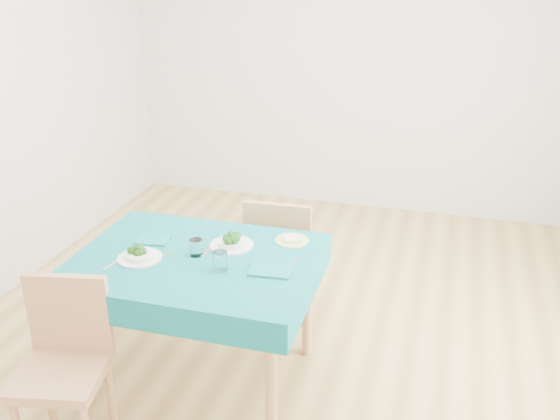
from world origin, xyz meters
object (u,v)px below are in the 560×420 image
(table, at_px, (199,319))
(chair_far, at_px, (284,241))
(bowl_near, at_px, (139,253))
(side_plate, at_px, (292,241))
(chair_near, at_px, (58,361))
(bowl_far, at_px, (232,240))

(table, bearing_deg, chair_far, 71.97)
(bowl_near, height_order, side_plate, bowl_near)
(table, height_order, bowl_near, bowl_near)
(chair_near, bearing_deg, chair_far, 54.21)
(side_plate, bearing_deg, chair_near, -130.24)
(table, height_order, chair_far, chair_far)
(bowl_near, bearing_deg, chair_near, -103.33)
(chair_far, distance_m, side_plate, 0.56)
(table, bearing_deg, chair_near, -121.31)
(bowl_far, bearing_deg, side_plate, 26.26)
(bowl_near, height_order, bowl_far, bowl_far)
(table, xyz_separation_m, side_plate, (0.44, 0.33, 0.38))
(chair_near, height_order, chair_far, chair_far)
(chair_far, xyz_separation_m, bowl_near, (-0.53, -0.89, 0.28))
(chair_far, relative_size, side_plate, 5.52)
(chair_far, bearing_deg, chair_near, 63.22)
(bowl_near, bearing_deg, side_plate, 30.50)
(table, distance_m, side_plate, 0.67)
(table, distance_m, bowl_near, 0.50)
(chair_far, relative_size, bowl_far, 4.38)
(chair_near, xyz_separation_m, bowl_far, (0.55, 0.85, 0.29))
(chair_near, relative_size, chair_far, 0.97)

